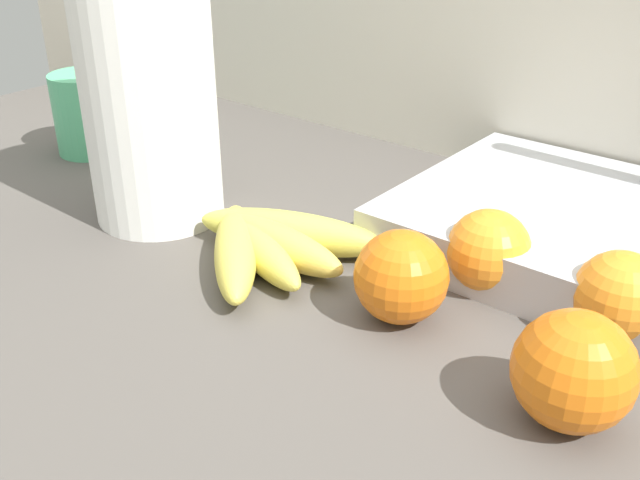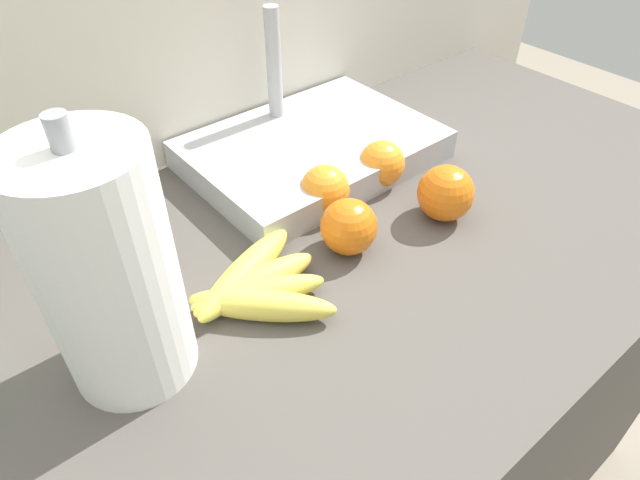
% 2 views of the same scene
% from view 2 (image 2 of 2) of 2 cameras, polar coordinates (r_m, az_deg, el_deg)
% --- Properties ---
extents(counter, '(1.52, 0.66, 0.88)m').
position_cam_2_polar(counter, '(1.06, -1.24, -20.41)').
color(counter, '#514C47').
rests_on(counter, ground).
extents(wall_back, '(1.92, 0.06, 1.30)m').
position_cam_2_polar(wall_back, '(1.10, -13.25, -1.53)').
color(wall_back, silver).
rests_on(wall_back, ground).
extents(banana_bunch, '(0.18, 0.18, 0.04)m').
position_cam_2_polar(banana_bunch, '(0.67, -6.74, -4.87)').
color(banana_bunch, '#DDCA4C').
rests_on(banana_bunch, counter).
extents(orange_far_right, '(0.08, 0.08, 0.08)m').
position_cam_2_polar(orange_far_right, '(0.72, 2.97, 1.38)').
color(orange_far_right, orange).
rests_on(orange_far_right, counter).
extents(orange_center, '(0.07, 0.07, 0.07)m').
position_cam_2_polar(orange_center, '(0.85, 6.38, 7.83)').
color(orange_center, orange).
rests_on(orange_center, counter).
extents(orange_back_left, '(0.08, 0.08, 0.08)m').
position_cam_2_polar(orange_back_left, '(0.79, 12.81, 4.73)').
color(orange_back_left, orange).
rests_on(orange_back_left, counter).
extents(orange_front, '(0.07, 0.07, 0.07)m').
position_cam_2_polar(orange_front, '(0.79, 0.51, 5.20)').
color(orange_front, orange).
rests_on(orange_front, counter).
extents(paper_towel_roll, '(0.13, 0.13, 0.30)m').
position_cam_2_polar(paper_towel_roll, '(0.55, -21.01, -3.15)').
color(paper_towel_roll, white).
rests_on(paper_towel_roll, counter).
extents(sink_basin, '(0.38, 0.27, 0.22)m').
position_cam_2_polar(sink_basin, '(0.90, -0.86, 9.50)').
color(sink_basin, '#B7BABF').
rests_on(sink_basin, counter).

